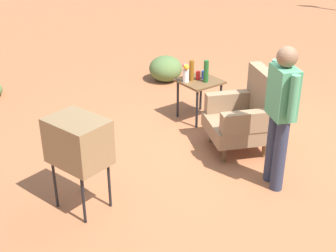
{
  "coord_description": "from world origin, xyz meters",
  "views": [
    {
      "loc": [
        3.72,
        -3.86,
        2.98
      ],
      "look_at": [
        -0.07,
        -1.07,
        0.65
      ],
      "focal_mm": 49.45,
      "sensor_mm": 36.0,
      "label": 1
    }
  ],
  "objects": [
    {
      "name": "bottle_tall_amber",
      "position": [
        -1.15,
        0.15,
        0.75
      ],
      "size": [
        0.07,
        0.07,
        0.3
      ],
      "primitive_type": "cylinder",
      "color": "brown",
      "rests_on": "side_table"
    },
    {
      "name": "tv_on_stand",
      "position": [
        -0.1,
        -2.17,
        0.78
      ],
      "size": [
        0.69,
        0.58,
        1.03
      ],
      "color": "black",
      "rests_on": "ground"
    },
    {
      "name": "soda_can_red",
      "position": [
        -1.13,
        0.25,
        0.67
      ],
      "size": [
        0.07,
        0.07,
        0.12
      ],
      "primitive_type": "cylinder",
      "color": "red",
      "rests_on": "side_table"
    },
    {
      "name": "bottle_wine_green",
      "position": [
        -0.97,
        0.27,
        0.76
      ],
      "size": [
        0.07,
        0.07,
        0.32
      ],
      "primitive_type": "cylinder",
      "color": "#1E5623",
      "rests_on": "side_table"
    },
    {
      "name": "side_table",
      "position": [
        -1.08,
        0.24,
        0.52
      ],
      "size": [
        0.56,
        0.56,
        0.6
      ],
      "color": "black",
      "rests_on": "ground"
    },
    {
      "name": "flower_vase",
      "position": [
        -1.15,
        0.04,
        0.75
      ],
      "size": [
        0.14,
        0.1,
        0.27
      ],
      "color": "silver",
      "rests_on": "side_table"
    },
    {
      "name": "armchair",
      "position": [
        -0.0,
        0.12,
        0.5
      ],
      "size": [
        1.01,
        1.02,
        1.06
      ],
      "color": "brown",
      "rests_on": "ground"
    },
    {
      "name": "ground_plane",
      "position": [
        0.0,
        0.0,
        0.0
      ],
      "size": [
        60.0,
        60.0,
        0.0
      ],
      "primitive_type": "plane",
      "color": "#A05B38"
    },
    {
      "name": "person_standing",
      "position": [
        0.8,
        -0.21,
        0.94
      ],
      "size": [
        0.53,
        0.35,
        1.64
      ],
      "color": "#2D3347",
      "rests_on": "ground"
    },
    {
      "name": "shrub_near",
      "position": [
        -2.65,
        0.78,
        0.23
      ],
      "size": [
        0.59,
        0.59,
        0.46
      ],
      "primitive_type": "ellipsoid",
      "color": "#516B38",
      "rests_on": "ground"
    },
    {
      "name": "soda_can_blue",
      "position": [
        -1.09,
        0.33,
        0.67
      ],
      "size": [
        0.07,
        0.07,
        0.12
      ],
      "primitive_type": "cylinder",
      "color": "blue",
      "rests_on": "side_table"
    }
  ]
}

